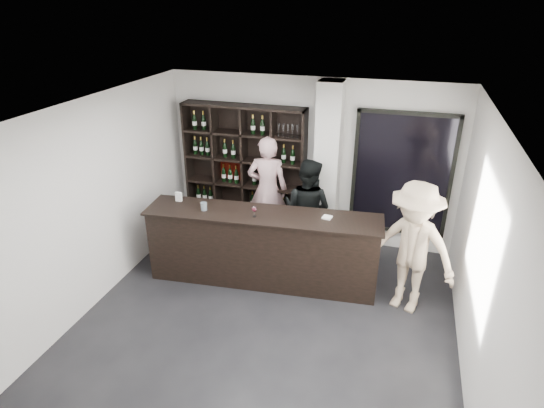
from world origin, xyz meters
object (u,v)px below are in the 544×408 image
(taster_pink, at_px, (268,190))
(customer, at_px, (412,248))
(wine_shelf, at_px, (245,172))
(tasting_counter, at_px, (263,248))
(taster_black, at_px, (307,209))

(taster_pink, xyz_separation_m, customer, (2.47, -1.35, -0.01))
(customer, bearing_deg, wine_shelf, 173.56)
(wine_shelf, distance_m, taster_pink, 0.56)
(tasting_counter, xyz_separation_m, customer, (2.15, -0.05, 0.38))
(wine_shelf, distance_m, tasting_counter, 1.78)
(taster_pink, relative_size, customer, 1.01)
(taster_pink, bearing_deg, wine_shelf, -27.13)
(tasting_counter, height_order, customer, customer)
(tasting_counter, relative_size, taster_pink, 1.81)
(taster_pink, xyz_separation_m, taster_black, (0.80, -0.37, -0.10))
(taster_black, relative_size, customer, 0.90)
(taster_pink, relative_size, taster_black, 1.12)
(taster_black, xyz_separation_m, customer, (1.67, -0.98, 0.09))
(tasting_counter, distance_m, taster_black, 1.09)
(wine_shelf, xyz_separation_m, taster_black, (1.28, -0.53, -0.33))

